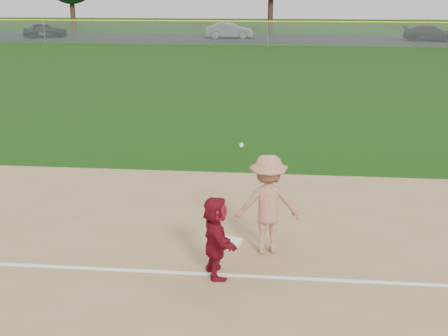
# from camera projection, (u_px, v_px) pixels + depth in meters

# --- Properties ---
(ground) EXTENTS (160.00, 160.00, 0.00)m
(ground) POSITION_uv_depth(u_px,v_px,m) (216.00, 255.00, 10.91)
(ground) COLOR #153B0B
(ground) RESTS_ON ground
(foul_line) EXTENTS (60.00, 0.10, 0.01)m
(foul_line) POSITION_uv_depth(u_px,v_px,m) (212.00, 274.00, 10.14)
(foul_line) COLOR white
(foul_line) RESTS_ON infield_dirt
(parking_asphalt) EXTENTS (120.00, 10.00, 0.01)m
(parking_asphalt) POSITION_uv_depth(u_px,v_px,m) (269.00, 39.00, 54.41)
(parking_asphalt) COLOR black
(parking_asphalt) RESTS_ON ground
(first_base) EXTENTS (0.51, 0.51, 0.09)m
(first_base) POSITION_uv_depth(u_px,v_px,m) (229.00, 243.00, 11.27)
(first_base) COLOR white
(first_base) RESTS_ON infield_dirt
(base_runner) EXTENTS (0.89, 1.47, 1.51)m
(base_runner) POSITION_uv_depth(u_px,v_px,m) (216.00, 237.00, 9.89)
(base_runner) COLOR maroon
(base_runner) RESTS_ON infield_dirt
(car_left) EXTENTS (4.54, 3.12, 1.44)m
(car_left) POSITION_uv_depth(u_px,v_px,m) (45.00, 30.00, 55.53)
(car_left) COLOR black
(car_left) RESTS_ON parking_asphalt
(car_mid) EXTENTS (4.69, 1.90, 1.52)m
(car_mid) POSITION_uv_depth(u_px,v_px,m) (229.00, 30.00, 54.65)
(car_mid) COLOR slate
(car_mid) RESTS_ON parking_asphalt
(car_right) EXTENTS (5.34, 3.17, 1.45)m
(car_right) POSITION_uv_depth(u_px,v_px,m) (431.00, 33.00, 51.92)
(car_right) COLOR black
(car_right) RESTS_ON parking_asphalt
(first_base_play) EXTENTS (1.37, 0.92, 2.20)m
(first_base_play) POSITION_uv_depth(u_px,v_px,m) (268.00, 204.00, 10.75)
(first_base_play) COLOR #9D9D9F
(first_base_play) RESTS_ON infield_dirt
(outfield_fence) EXTENTS (110.00, 0.12, 110.00)m
(outfield_fence) POSITION_uv_depth(u_px,v_px,m) (268.00, 22.00, 48.13)
(outfield_fence) COLOR #999EA0
(outfield_fence) RESTS_ON ground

